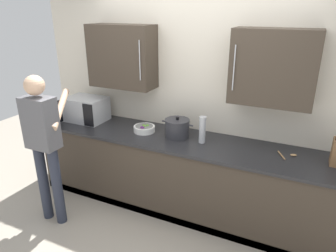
{
  "coord_description": "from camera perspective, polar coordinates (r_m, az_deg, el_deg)",
  "views": [
    {
      "loc": [
        1.19,
        -2.22,
        2.28
      ],
      "look_at": [
        -0.15,
        0.65,
        1.05
      ],
      "focal_mm": 32.83,
      "sensor_mm": 36.0,
      "label": 1
    }
  ],
  "objects": [
    {
      "name": "ground_plane",
      "position": [
        3.4,
        -2.51,
        -20.89
      ],
      "size": [
        9.35,
        9.35,
        0.0
      ],
      "primitive_type": "plane",
      "color": "#9E9384"
    },
    {
      "name": "back_wall_tiled",
      "position": [
        3.58,
        4.89,
        7.6
      ],
      "size": [
        4.08,
        0.44,
        2.68
      ],
      "color": "beige",
      "rests_on": "ground_plane"
    },
    {
      "name": "counter_unit",
      "position": [
        3.65,
        2.49,
        -8.93
      ],
      "size": [
        3.62,
        0.71,
        0.9
      ],
      "color": "#3D3328",
      "rests_on": "ground_plane"
    },
    {
      "name": "microwave_oven",
      "position": [
        4.11,
        -15.32,
        3.06
      ],
      "size": [
        0.53,
        0.73,
        0.3
      ],
      "color": "#B7BABF",
      "rests_on": "counter_unit"
    },
    {
      "name": "fruit_bowl",
      "position": [
        3.64,
        -4.43,
        -0.44
      ],
      "size": [
        0.25,
        0.25,
        0.09
      ],
      "color": "white",
      "rests_on": "counter_unit"
    },
    {
      "name": "wooden_spoon",
      "position": [
        3.28,
        21.43,
        -5.04
      ],
      "size": [
        0.19,
        0.17,
        0.02
      ],
      "color": "tan",
      "rests_on": "counter_unit"
    },
    {
      "name": "stock_pot",
      "position": [
        3.47,
        1.73,
        -0.39
      ],
      "size": [
        0.37,
        0.28,
        0.24
      ],
      "color": "#2D2D33",
      "rests_on": "counter_unit"
    },
    {
      "name": "thermos_flask",
      "position": [
        3.32,
        6.4,
        -0.68
      ],
      "size": [
        0.08,
        0.08,
        0.3
      ],
      "color": "#B7BABF",
      "rests_on": "counter_unit"
    },
    {
      "name": "person_figure",
      "position": [
        3.45,
        -22.14,
        -2.15
      ],
      "size": [
        0.44,
        0.62,
        1.67
      ],
      "color": "#282D3D",
      "rests_on": "ground_plane"
    }
  ]
}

